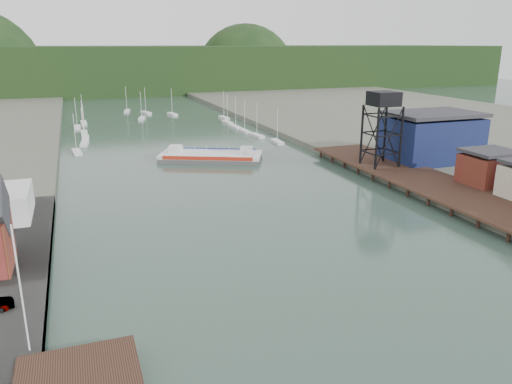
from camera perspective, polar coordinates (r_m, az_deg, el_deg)
ground at (r=51.35m, az=16.71°, el=-17.21°), size 600.00×600.00×0.00m
east_land at (r=166.83m, az=26.16°, el=5.31°), size 120.00×400.00×3.20m
east_pier at (r=104.59m, az=18.69°, el=1.32°), size 14.00×70.00×2.45m
flagpole at (r=48.30m, az=-25.30°, el=-10.08°), size 0.16×0.16×12.00m
lift_tower at (r=111.18m, az=14.36°, el=9.78°), size 6.50×6.50×16.00m
blue_shed at (r=122.91m, az=19.39°, el=5.92°), size 20.50×14.50×11.30m
marina_sailboats at (r=176.16m, az=-10.93°, el=7.35°), size 57.71×92.65×0.90m
distant_hills at (r=335.98m, az=-16.44°, el=13.03°), size 500.00×120.00×80.00m
chain_ferry at (r=124.58m, az=-5.17°, el=4.10°), size 26.62×19.41×3.56m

